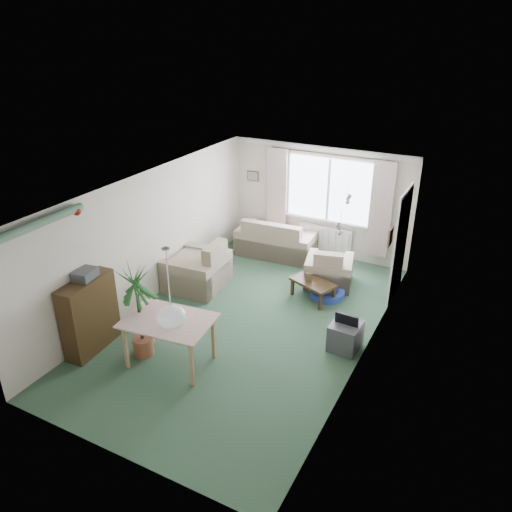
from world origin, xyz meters
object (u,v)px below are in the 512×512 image
at_px(armchair_corner, 329,265).
at_px(dining_table, 170,342).
at_px(coffee_table, 313,290).
at_px(houseplant, 139,311).
at_px(sofa, 277,237).
at_px(bookshelf, 89,315).
at_px(pet_bed, 327,293).
at_px(tv_cube, 345,336).
at_px(armchair_left, 196,264).

bearing_deg(armchair_corner, dining_table, 56.44).
height_order(coffee_table, houseplant, houseplant).
distance_m(sofa, armchair_corner, 1.66).
relative_size(bookshelf, houseplant, 0.77).
bearing_deg(pet_bed, tv_cube, -60.21).
bearing_deg(armchair_left, armchair_corner, 116.39).
height_order(tv_cube, pet_bed, tv_cube).
bearing_deg(coffee_table, bookshelf, -129.77).
distance_m(coffee_table, bookshelf, 3.95).
relative_size(dining_table, pet_bed, 1.84).
distance_m(armchair_left, houseplant, 2.29).
height_order(armchair_corner, bookshelf, bookshelf).
bearing_deg(coffee_table, sofa, 134.28).
distance_m(armchair_corner, dining_table, 3.71).
height_order(armchair_left, dining_table, armchair_left).
relative_size(armchair_corner, coffee_table, 1.09).
bearing_deg(armchair_corner, tv_cube, 102.78).
relative_size(sofa, pet_bed, 2.62).
relative_size(sofa, bookshelf, 1.41).
distance_m(armchair_left, pet_bed, 2.55).
height_order(armchair_left, pet_bed, armchair_left).
distance_m(bookshelf, tv_cube, 3.99).
bearing_deg(tv_cube, armchair_corner, 119.48).
bearing_deg(sofa, houseplant, 82.57).
bearing_deg(coffee_table, houseplant, -121.31).
xyz_separation_m(sofa, pet_bed, (1.65, -1.26, -0.36)).
bearing_deg(armchair_left, coffee_table, 101.08).
bearing_deg(armchair_corner, armchair_left, 16.08).
relative_size(armchair_left, pet_bed, 1.67).
bearing_deg(sofa, armchair_corner, 149.38).
xyz_separation_m(dining_table, pet_bed, (1.40, 2.98, -0.31)).
bearing_deg(armchair_corner, coffee_table, 71.74).
distance_m(sofa, houseplant, 4.29).
bearing_deg(dining_table, houseplant, -177.54).
relative_size(armchair_corner, tv_cube, 1.80).
relative_size(coffee_table, houseplant, 0.52).
height_order(sofa, tv_cube, sofa).
bearing_deg(armchair_corner, sofa, -40.85).
height_order(armchair_corner, tv_cube, armchair_corner).
bearing_deg(coffee_table, armchair_corner, 85.77).
bearing_deg(tv_cube, dining_table, -141.99).
relative_size(sofa, houseplant, 1.09).
relative_size(sofa, armchair_left, 1.57).
relative_size(armchair_corner, houseplant, 0.57).
xyz_separation_m(sofa, tv_cube, (2.46, -2.68, -0.20)).
bearing_deg(dining_table, coffee_table, 66.87).
xyz_separation_m(houseplant, dining_table, (0.52, 0.02, -0.40)).
bearing_deg(houseplant, tv_cube, 30.24).
xyz_separation_m(coffee_table, pet_bed, (0.22, 0.21, -0.12)).
xyz_separation_m(armchair_corner, coffee_table, (-0.05, -0.72, -0.21)).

